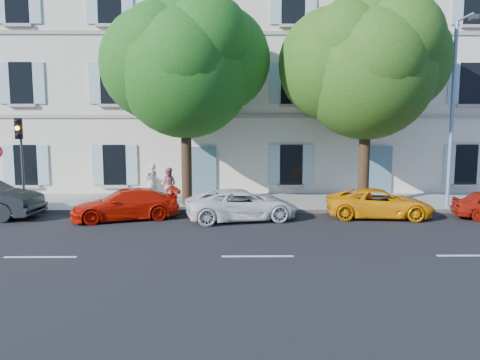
{
  "coord_description": "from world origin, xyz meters",
  "views": [
    {
      "loc": [
        -0.64,
        -16.59,
        3.69
      ],
      "look_at": [
        -0.42,
        2.0,
        1.4
      ],
      "focal_mm": 35.0,
      "sensor_mm": 36.0,
      "label": 1
    }
  ],
  "objects_px": {
    "car_white_coupe": "(242,205)",
    "pedestrian_b": "(168,185)",
    "pedestrian_a": "(152,182)",
    "tree_left": "(185,71)",
    "traffic_light": "(20,143)",
    "street_lamp": "(454,103)",
    "tree_right": "(367,72)",
    "car_red_coupe": "(126,204)",
    "car_yellow_supercar": "(379,203)"
  },
  "relations": [
    {
      "from": "car_white_coupe",
      "to": "pedestrian_a",
      "type": "xyz_separation_m",
      "value": [
        -4.02,
        3.52,
        0.41
      ]
    },
    {
      "from": "car_yellow_supercar",
      "to": "pedestrian_a",
      "type": "distance_m",
      "value": 9.9
    },
    {
      "from": "tree_left",
      "to": "traffic_light",
      "type": "bearing_deg",
      "value": -174.34
    },
    {
      "from": "traffic_light",
      "to": "pedestrian_a",
      "type": "relative_size",
      "value": 2.18
    },
    {
      "from": "tree_left",
      "to": "car_red_coupe",
      "type": "bearing_deg",
      "value": -129.76
    },
    {
      "from": "traffic_light",
      "to": "car_red_coupe",
      "type": "bearing_deg",
      "value": -21.28
    },
    {
      "from": "tree_right",
      "to": "pedestrian_a",
      "type": "xyz_separation_m",
      "value": [
        -9.31,
        1.03,
        -4.8
      ]
    },
    {
      "from": "tree_left",
      "to": "pedestrian_a",
      "type": "height_order",
      "value": "tree_left"
    },
    {
      "from": "car_white_coupe",
      "to": "tree_right",
      "type": "xyz_separation_m",
      "value": [
        5.29,
        2.48,
        5.21
      ]
    },
    {
      "from": "car_red_coupe",
      "to": "car_yellow_supercar",
      "type": "bearing_deg",
      "value": 74.01
    },
    {
      "from": "tree_right",
      "to": "pedestrian_b",
      "type": "xyz_separation_m",
      "value": [
        -8.52,
        0.63,
        -4.87
      ]
    },
    {
      "from": "tree_right",
      "to": "street_lamp",
      "type": "distance_m",
      "value": 3.75
    },
    {
      "from": "car_white_coupe",
      "to": "street_lamp",
      "type": "xyz_separation_m",
      "value": [
        8.74,
        1.78,
        3.9
      ]
    },
    {
      "from": "car_yellow_supercar",
      "to": "street_lamp",
      "type": "xyz_separation_m",
      "value": [
        3.38,
        1.39,
        3.92
      ]
    },
    {
      "from": "car_white_coupe",
      "to": "tree_left",
      "type": "xyz_separation_m",
      "value": [
        -2.36,
        2.68,
        5.27
      ]
    },
    {
      "from": "traffic_light",
      "to": "pedestrian_b",
      "type": "bearing_deg",
      "value": 10.59
    },
    {
      "from": "car_red_coupe",
      "to": "pedestrian_b",
      "type": "bearing_deg",
      "value": 140.09
    },
    {
      "from": "tree_left",
      "to": "pedestrian_a",
      "type": "distance_m",
      "value": 5.2
    },
    {
      "from": "pedestrian_b",
      "to": "car_yellow_supercar",
      "type": "bearing_deg",
      "value": 174.59
    },
    {
      "from": "pedestrian_b",
      "to": "pedestrian_a",
      "type": "bearing_deg",
      "value": -14.59
    },
    {
      "from": "car_red_coupe",
      "to": "pedestrian_a",
      "type": "relative_size",
      "value": 2.37
    },
    {
      "from": "car_red_coupe",
      "to": "traffic_light",
      "type": "height_order",
      "value": "traffic_light"
    },
    {
      "from": "tree_right",
      "to": "traffic_light",
      "type": "bearing_deg",
      "value": -178.1
    },
    {
      "from": "car_yellow_supercar",
      "to": "traffic_light",
      "type": "bearing_deg",
      "value": 88.84
    },
    {
      "from": "street_lamp",
      "to": "pedestrian_a",
      "type": "relative_size",
      "value": 4.48
    },
    {
      "from": "car_red_coupe",
      "to": "traffic_light",
      "type": "distance_m",
      "value": 5.55
    },
    {
      "from": "tree_left",
      "to": "pedestrian_b",
      "type": "relative_size",
      "value": 5.67
    },
    {
      "from": "car_red_coupe",
      "to": "car_white_coupe",
      "type": "height_order",
      "value": "car_white_coupe"
    },
    {
      "from": "car_white_coupe",
      "to": "pedestrian_a",
      "type": "relative_size",
      "value": 2.49
    },
    {
      "from": "street_lamp",
      "to": "car_yellow_supercar",
      "type": "bearing_deg",
      "value": -157.67
    },
    {
      "from": "tree_right",
      "to": "pedestrian_b",
      "type": "height_order",
      "value": "tree_right"
    },
    {
      "from": "traffic_light",
      "to": "pedestrian_a",
      "type": "distance_m",
      "value": 5.68
    },
    {
      "from": "tree_left",
      "to": "pedestrian_b",
      "type": "xyz_separation_m",
      "value": [
        -0.87,
        0.44,
        -4.93
      ]
    },
    {
      "from": "pedestrian_a",
      "to": "pedestrian_b",
      "type": "height_order",
      "value": "pedestrian_a"
    },
    {
      "from": "car_white_coupe",
      "to": "car_yellow_supercar",
      "type": "xyz_separation_m",
      "value": [
        5.36,
        0.4,
        -0.03
      ]
    },
    {
      "from": "tree_right",
      "to": "street_lamp",
      "type": "height_order",
      "value": "tree_right"
    },
    {
      "from": "car_white_coupe",
      "to": "pedestrian_b",
      "type": "relative_size",
      "value": 2.72
    },
    {
      "from": "street_lamp",
      "to": "pedestrian_b",
      "type": "bearing_deg",
      "value": 173.65
    },
    {
      "from": "tree_right",
      "to": "pedestrian_a",
      "type": "bearing_deg",
      "value": 173.66
    },
    {
      "from": "traffic_light",
      "to": "street_lamp",
      "type": "relative_size",
      "value": 0.49
    },
    {
      "from": "car_yellow_supercar",
      "to": "pedestrian_a",
      "type": "bearing_deg",
      "value": 76.76
    },
    {
      "from": "car_red_coupe",
      "to": "traffic_light",
      "type": "relative_size",
      "value": 1.08
    },
    {
      "from": "car_white_coupe",
      "to": "car_yellow_supercar",
      "type": "relative_size",
      "value": 1.05
    },
    {
      "from": "car_yellow_supercar",
      "to": "tree_right",
      "type": "distance_m",
      "value": 5.64
    },
    {
      "from": "car_white_coupe",
      "to": "tree_right",
      "type": "relative_size",
      "value": 0.48
    },
    {
      "from": "tree_left",
      "to": "traffic_light",
      "type": "relative_size",
      "value": 2.38
    },
    {
      "from": "car_yellow_supercar",
      "to": "tree_right",
      "type": "bearing_deg",
      "value": 7.04
    },
    {
      "from": "tree_left",
      "to": "tree_right",
      "type": "relative_size",
      "value": 1.01
    },
    {
      "from": "street_lamp",
      "to": "pedestrian_a",
      "type": "height_order",
      "value": "street_lamp"
    },
    {
      "from": "car_white_coupe",
      "to": "pedestrian_b",
      "type": "height_order",
      "value": "pedestrian_b"
    }
  ]
}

